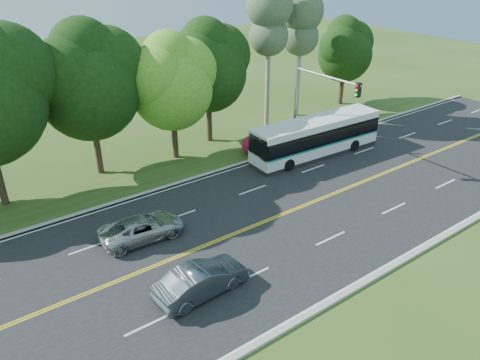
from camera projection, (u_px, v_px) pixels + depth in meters
ground at (294, 210)px, 28.42m from camera, size 120.00×120.00×0.00m
road at (294, 210)px, 28.41m from camera, size 60.00×14.00×0.02m
curb_north at (227, 168)px, 33.52m from camera, size 60.00×0.30×0.15m
curb_south at (391, 267)px, 23.24m from camera, size 60.00×0.30×0.15m
grass_verge at (213, 160)px, 34.86m from camera, size 60.00×4.00×0.10m
lane_markings at (293, 210)px, 28.36m from camera, size 57.60×13.82×0.00m
tree_row at (121, 72)px, 31.37m from camera, size 44.70×9.10×13.84m
bougainvillea_hedge at (293, 134)px, 37.74m from camera, size 9.50×2.25×1.50m
traffic_signal at (314, 96)px, 33.62m from camera, size 0.42×6.10×7.00m
transit_bus at (316, 138)px, 35.13m from camera, size 10.93×2.85×2.83m
sedan at (201, 280)px, 21.28m from camera, size 4.59×1.83×1.49m
suv at (142, 228)px, 25.37m from camera, size 4.73×2.40×1.28m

